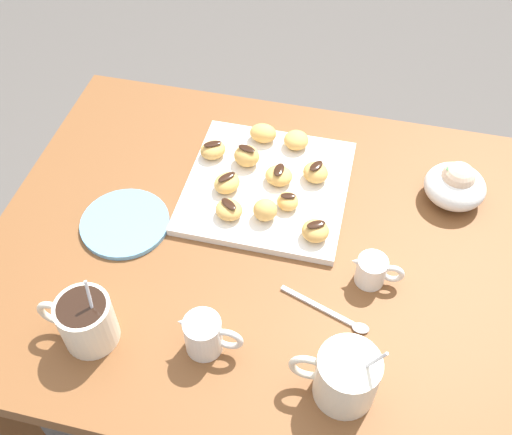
{
  "coord_description": "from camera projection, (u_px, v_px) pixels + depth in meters",
  "views": [
    {
      "loc": [
        -0.16,
        0.66,
        1.59
      ],
      "look_at": [
        0.0,
        -0.04,
        0.73
      ],
      "focal_mm": 42.42,
      "sensor_mm": 36.0,
      "label": 1
    }
  ],
  "objects": [
    {
      "name": "ground_plane",
      "position": [
        253.0,
        399.0,
        1.65
      ],
      "size": [
        8.0,
        8.0,
        0.0
      ],
      "primitive_type": "plane",
      "color": "#514C47"
    },
    {
      "name": "dining_table",
      "position": [
        252.0,
        281.0,
        1.21
      ],
      "size": [
        0.96,
        0.79,
        0.71
      ],
      "color": "brown",
      "rests_on": "ground_plane"
    },
    {
      "name": "pastry_plate_square",
      "position": [
        266.0,
        186.0,
        1.19
      ],
      "size": [
        0.31,
        0.31,
        0.02
      ],
      "primitive_type": "cube",
      "color": "silver",
      "rests_on": "dining_table"
    },
    {
      "name": "coffee_mug_cream_left",
      "position": [
        345.0,
        376.0,
        0.88
      ],
      "size": [
        0.13,
        0.09,
        0.14
      ],
      "color": "silver",
      "rests_on": "dining_table"
    },
    {
      "name": "coffee_mug_cream_right",
      "position": [
        85.0,
        320.0,
        0.95
      ],
      "size": [
        0.13,
        0.09,
        0.14
      ],
      "color": "silver",
      "rests_on": "dining_table"
    },
    {
      "name": "cream_pitcher_white",
      "position": [
        204.0,
        334.0,
        0.94
      ],
      "size": [
        0.1,
        0.06,
        0.07
      ],
      "color": "silver",
      "rests_on": "dining_table"
    },
    {
      "name": "ice_cream_bowl",
      "position": [
        456.0,
        185.0,
        1.15
      ],
      "size": [
        0.12,
        0.12,
        0.09
      ],
      "color": "silver",
      "rests_on": "dining_table"
    },
    {
      "name": "chocolate_sauce_pitcher",
      "position": [
        372.0,
        270.0,
        1.03
      ],
      "size": [
        0.09,
        0.05,
        0.06
      ],
      "color": "silver",
      "rests_on": "dining_table"
    },
    {
      "name": "saucer_sky_left",
      "position": [
        125.0,
        223.0,
        1.13
      ],
      "size": [
        0.17,
        0.17,
        0.01
      ],
      "primitive_type": "cylinder",
      "color": "#66A8DB",
      "rests_on": "dining_table"
    },
    {
      "name": "loose_spoon_near_saucer",
      "position": [
        334.0,
        315.0,
        1.01
      ],
      "size": [
        0.16,
        0.06,
        0.01
      ],
      "color": "silver",
      "rests_on": "dining_table"
    },
    {
      "name": "beignet_0",
      "position": [
        315.0,
        231.0,
        1.08
      ],
      "size": [
        0.06,
        0.06,
        0.03
      ],
      "primitive_type": "ellipsoid",
      "rotation": [
        0.0,
        0.0,
        3.38
      ],
      "color": "#DBA351",
      "rests_on": "pastry_plate_square"
    },
    {
      "name": "chocolate_drizzle_0",
      "position": [
        316.0,
        224.0,
        1.07
      ],
      "size": [
        0.04,
        0.03,
        0.0
      ],
      "primitive_type": "ellipsoid",
      "rotation": [
        0.0,
        0.0,
        3.68
      ],
      "color": "black",
      "rests_on": "beignet_0"
    },
    {
      "name": "beignet_1",
      "position": [
        229.0,
        210.0,
        1.12
      ],
      "size": [
        0.07,
        0.07,
        0.03
      ],
      "primitive_type": "ellipsoid",
      "rotation": [
        0.0,
        0.0,
        5.81
      ],
      "color": "#DBA351",
      "rests_on": "pastry_plate_square"
    },
    {
      "name": "chocolate_drizzle_1",
      "position": [
        229.0,
        204.0,
        1.1
      ],
      "size": [
        0.04,
        0.03,
        0.0
      ],
      "primitive_type": "ellipsoid",
      "rotation": [
        0.0,
        0.0,
        5.67
      ],
      "color": "black",
      "rests_on": "beignet_1"
    },
    {
      "name": "beignet_2",
      "position": [
        227.0,
        183.0,
        1.16
      ],
      "size": [
        0.06,
        0.07,
        0.03
      ],
      "primitive_type": "ellipsoid",
      "rotation": [
        0.0,
        0.0,
        1.16
      ],
      "color": "#DBA351",
      "rests_on": "pastry_plate_square"
    },
    {
      "name": "chocolate_drizzle_2",
      "position": [
        227.0,
        177.0,
        1.15
      ],
      "size": [
        0.04,
        0.04,
        0.0
      ],
      "primitive_type": "ellipsoid",
      "rotation": [
        0.0,
        0.0,
        0.89
      ],
      "color": "black",
      "rests_on": "beignet_2"
    },
    {
      "name": "beignet_3",
      "position": [
        288.0,
        201.0,
        1.13
      ],
      "size": [
        0.05,
        0.06,
        0.03
      ],
      "primitive_type": "ellipsoid",
      "rotation": [
        0.0,
        0.0,
        3.57
      ],
      "color": "#DBA351",
      "rests_on": "pastry_plate_square"
    },
    {
      "name": "chocolate_drizzle_3",
      "position": [
        288.0,
        196.0,
        1.12
      ],
      "size": [
        0.03,
        0.02,
        0.0
      ],
      "primitive_type": "ellipsoid",
      "rotation": [
        0.0,
        0.0,
        3.33
      ],
      "color": "black",
      "rests_on": "beignet_3"
    },
    {
      "name": "beignet_4",
      "position": [
        263.0,
        133.0,
        1.25
      ],
      "size": [
        0.06,
        0.05,
        0.04
      ],
      "primitive_type": "ellipsoid",
      "rotation": [
        0.0,
        0.0,
        3.13
      ],
      "color": "#DBA351",
      "rests_on": "pastry_plate_square"
    },
    {
      "name": "beignet_5",
      "position": [
        316.0,
        172.0,
        1.18
      ],
      "size": [
        0.07,
        0.07,
        0.03
      ],
      "primitive_type": "ellipsoid",
      "rotation": [
        0.0,
        0.0,
        0.65
      ],
      "color": "#DBA351",
      "rests_on": "pastry_plate_square"
    },
    {
      "name": "chocolate_drizzle_5",
      "position": [
        316.0,
        166.0,
        1.16
      ],
      "size": [
        0.03,
        0.04,
        0.0
      ],
      "primitive_type": "ellipsoid",
      "rotation": [
        0.0,
        0.0,
        1.09
      ],
      "color": "black",
      "rests_on": "beignet_5"
    },
    {
      "name": "beignet_6",
      "position": [
        265.0,
        210.0,
        1.11
      ],
      "size": [
        0.06,
        0.06,
        0.04
      ],
      "primitive_type": "ellipsoid",
      "rotation": [
        0.0,
        0.0,
        2.25
      ],
      "color": "#DBA351",
      "rests_on": "pastry_plate_square"
    },
    {
      "name": "beignet_7",
      "position": [
        279.0,
        176.0,
        1.17
      ],
      "size": [
        0.06,
        0.06,
        0.03
      ],
      "primitive_type": "ellipsoid",
      "rotation": [
        0.0,
        0.0,
        1.35
      ],
      "color": "#DBA351",
      "rests_on": "pastry_plate_square"
    },
    {
      "name": "chocolate_drizzle_7",
      "position": [
        279.0,
        170.0,
        1.16
      ],
      "size": [
        0.02,
        0.04,
        0.0
      ],
      "primitive_type": "ellipsoid",
      "rotation": [
        0.0,
        0.0,
        1.51
      ],
      "color": "black",
      "rests_on": "beignet_7"
    },
    {
      "name": "beignet_8",
      "position": [
        213.0,
        150.0,
        1.22
      ],
      "size": [
        0.07,
        0.07,
        0.03
      ],
      "primitive_type": "ellipsoid",
      "rotation": [
        0.0,
        0.0,
        0.8
      ],
      "color": "#DBA351",
      "rests_on": "pastry_plate_square"
    },
    {
      "name": "chocolate_drizzle_8",
      "position": [
        213.0,
        144.0,
        1.21
      ],
      "size": [
        0.04,
        0.03,
        0.0
      ],
      "primitive_type": "ellipsoid",
      "rotation": [
        0.0,
        0.0,
        0.53
      ],
      "color": "black",
      "rests_on": "beignet_8"
    },
    {
      "name": "beignet_9",
      "position": [
        296.0,
        140.0,
        1.24
      ],
      "size": [
        0.06,
        0.06,
        0.03
      ],
      "primitive_type": "ellipsoid",
      "rotation": [
        0.0,
        0.0,
        6.19
      ],
      "color": "#DBA351",
      "rests_on": "pastry_plate_square"
    },
    {
      "name": "beignet_10",
      "position": [
        247.0,
        156.0,
        1.2
      ],
      "size": [
        0.06,
        0.06,
        0.04
      ],
      "primitive_type": "ellipsoid",
      "rotation": [
        0.0,
        0.0,
        2.81
      ],
      "color": "#DBA351",
      "rests_on": "pastry_plate_square"
    },
    {
      "name": "chocolate_drizzle_10",
      "position": [
        247.0,
        148.0,
        1.19
      ],
      "size": [
        0.04,
        0.03,
        0.0
      ],
      "primitive_type": "ellipsoid",
      "rotation": [
        0.0,
        0.0,
        2.88
      ],
      "color": "black",
      "rests_on": "beignet_10"
    }
  ]
}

